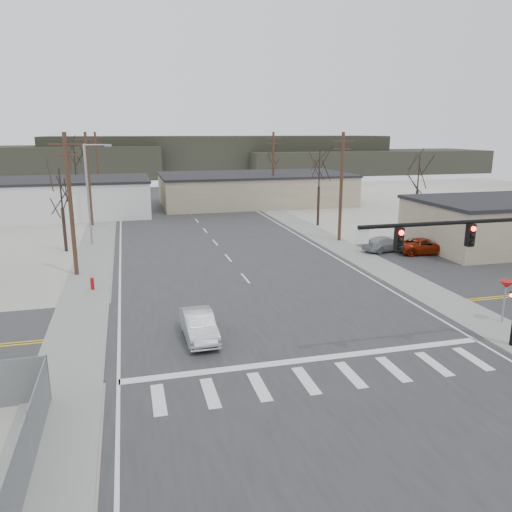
{
  "coord_description": "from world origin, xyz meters",
  "views": [
    {
      "loc": [
        -7.73,
        -24.57,
        10.02
      ],
      "look_at": [
        -0.23,
        4.14,
        2.6
      ],
      "focal_mm": 35.0,
      "sensor_mm": 36.0,
      "label": 1
    }
  ],
  "objects_px": {
    "traffic_signal_mast": "(489,254)",
    "car_parked_silver": "(385,244)",
    "car_parked_dark_a": "(472,249)",
    "car_far_b": "(131,187)",
    "car_parked_red": "(425,246)",
    "car_far_a": "(235,204)",
    "sedan_crossing": "(199,325)",
    "fire_hydrant": "(92,284)"
  },
  "relations": [
    {
      "from": "car_far_a",
      "to": "car_parked_dark_a",
      "type": "bearing_deg",
      "value": 104.57
    },
    {
      "from": "car_parked_red",
      "to": "car_far_a",
      "type": "bearing_deg",
      "value": 27.36
    },
    {
      "from": "fire_hydrant",
      "to": "car_parked_red",
      "type": "distance_m",
      "value": 26.78
    },
    {
      "from": "traffic_signal_mast",
      "to": "car_far_b",
      "type": "xyz_separation_m",
      "value": [
        -14.66,
        69.99,
        -3.96
      ]
    },
    {
      "from": "sedan_crossing",
      "to": "car_far_a",
      "type": "height_order",
      "value": "sedan_crossing"
    },
    {
      "from": "car_parked_silver",
      "to": "car_parked_dark_a",
      "type": "bearing_deg",
      "value": -137.86
    },
    {
      "from": "sedan_crossing",
      "to": "car_parked_red",
      "type": "bearing_deg",
      "value": 30.03
    },
    {
      "from": "traffic_signal_mast",
      "to": "car_far_a",
      "type": "distance_m",
      "value": 45.81
    },
    {
      "from": "car_far_b",
      "to": "car_parked_red",
      "type": "height_order",
      "value": "car_far_b"
    },
    {
      "from": "fire_hydrant",
      "to": "car_parked_red",
      "type": "bearing_deg",
      "value": 7.1
    },
    {
      "from": "sedan_crossing",
      "to": "car_parked_dark_a",
      "type": "height_order",
      "value": "car_parked_dark_a"
    },
    {
      "from": "car_parked_red",
      "to": "car_parked_silver",
      "type": "distance_m",
      "value": 3.27
    },
    {
      "from": "car_parked_dark_a",
      "to": "fire_hydrant",
      "type": "bearing_deg",
      "value": 90.5
    },
    {
      "from": "sedan_crossing",
      "to": "car_far_b",
      "type": "bearing_deg",
      "value": 90.41
    },
    {
      "from": "car_far_a",
      "to": "car_parked_red",
      "type": "distance_m",
      "value": 29.9
    },
    {
      "from": "traffic_signal_mast",
      "to": "car_far_b",
      "type": "relative_size",
      "value": 2.27
    },
    {
      "from": "car_parked_silver",
      "to": "car_far_b",
      "type": "bearing_deg",
      "value": 9.16
    },
    {
      "from": "car_far_a",
      "to": "car_far_b",
      "type": "bearing_deg",
      "value": -70.82
    },
    {
      "from": "car_parked_dark_a",
      "to": "car_parked_silver",
      "type": "xyz_separation_m",
      "value": [
        -5.6,
        3.95,
        -0.09
      ]
    },
    {
      "from": "car_parked_dark_a",
      "to": "car_parked_red",
      "type": "bearing_deg",
      "value": 49.51
    },
    {
      "from": "traffic_signal_mast",
      "to": "fire_hydrant",
      "type": "height_order",
      "value": "traffic_signal_mast"
    },
    {
      "from": "fire_hydrant",
      "to": "car_parked_dark_a",
      "type": "relative_size",
      "value": 0.21
    },
    {
      "from": "car_parked_red",
      "to": "car_parked_silver",
      "type": "height_order",
      "value": "car_parked_red"
    },
    {
      "from": "car_far_a",
      "to": "car_parked_silver",
      "type": "relative_size",
      "value": 1.06
    },
    {
      "from": "traffic_signal_mast",
      "to": "car_parked_dark_a",
      "type": "height_order",
      "value": "traffic_signal_mast"
    },
    {
      "from": "sedan_crossing",
      "to": "car_parked_silver",
      "type": "relative_size",
      "value": 0.96
    },
    {
      "from": "car_parked_dark_a",
      "to": "car_far_a",
      "type": "bearing_deg",
      "value": 21.7
    },
    {
      "from": "car_far_b",
      "to": "car_parked_red",
      "type": "distance_m",
      "value": 57.35
    },
    {
      "from": "sedan_crossing",
      "to": "car_far_b",
      "type": "height_order",
      "value": "sedan_crossing"
    },
    {
      "from": "car_parked_red",
      "to": "car_parked_silver",
      "type": "bearing_deg",
      "value": 66.24
    },
    {
      "from": "fire_hydrant",
      "to": "car_far_a",
      "type": "bearing_deg",
      "value": 62.52
    },
    {
      "from": "car_far_a",
      "to": "car_parked_red",
      "type": "height_order",
      "value": "car_far_a"
    },
    {
      "from": "car_far_b",
      "to": "car_parked_silver",
      "type": "relative_size",
      "value": 0.91
    },
    {
      "from": "traffic_signal_mast",
      "to": "car_parked_silver",
      "type": "distance_m",
      "value": 20.42
    },
    {
      "from": "traffic_signal_mast",
      "to": "car_parked_red",
      "type": "height_order",
      "value": "traffic_signal_mast"
    },
    {
      "from": "car_parked_red",
      "to": "car_parked_dark_a",
      "type": "relative_size",
      "value": 1.11
    },
    {
      "from": "sedan_crossing",
      "to": "car_parked_red",
      "type": "height_order",
      "value": "sedan_crossing"
    },
    {
      "from": "fire_hydrant",
      "to": "car_far_b",
      "type": "height_order",
      "value": "car_far_b"
    },
    {
      "from": "fire_hydrant",
      "to": "car_far_a",
      "type": "distance_m",
      "value": 35.39
    },
    {
      "from": "traffic_signal_mast",
      "to": "car_parked_silver",
      "type": "xyz_separation_m",
      "value": [
        5.68,
        19.2,
        -4.01
      ]
    },
    {
      "from": "traffic_signal_mast",
      "to": "car_far_a",
      "type": "relative_size",
      "value": 1.95
    },
    {
      "from": "sedan_crossing",
      "to": "car_parked_dark_a",
      "type": "distance_m",
      "value": 26.07
    }
  ]
}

